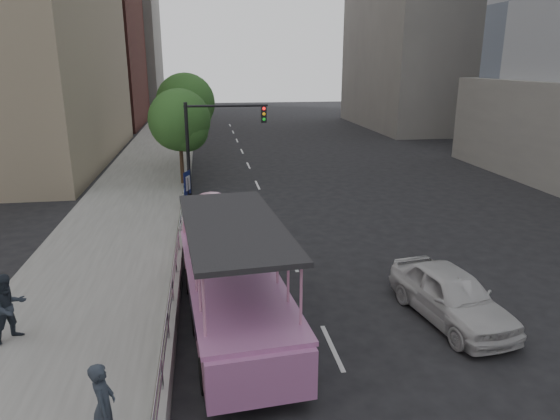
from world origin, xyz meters
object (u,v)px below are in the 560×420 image
object	(u,v)px
car	(451,295)
traffic_signal	(211,136)
pedestrian_near	(104,406)
street_tree_far	(187,105)
parking_sign	(188,198)
pedestrian_mid	(9,307)
street_tree_near	(181,123)
duck_boat	(228,274)

from	to	relation	value
car	traffic_signal	bearing A→B (deg)	106.73
pedestrian_near	street_tree_far	bearing A→B (deg)	-5.70
parking_sign	street_tree_far	distance (m)	15.40
pedestrian_mid	street_tree_far	xyz separation A→B (m)	(3.99, 22.75, 3.12)
pedestrian_near	traffic_signal	distance (m)	17.86
street_tree_far	car	bearing A→B (deg)	-71.25
traffic_signal	car	bearing A→B (deg)	-64.71
pedestrian_mid	traffic_signal	xyz separation A→B (m)	(5.38, 13.32, 2.31)
pedestrian_near	car	bearing A→B (deg)	-69.04
street_tree_near	street_tree_far	size ratio (longest dim) A/B	0.89
duck_boat	pedestrian_mid	world-z (taller)	duck_boat
duck_boat	street_tree_far	xyz separation A→B (m)	(-1.58, 21.52, 3.13)
parking_sign	pedestrian_near	bearing A→B (deg)	-96.05
street_tree_near	parking_sign	bearing A→B (deg)	-86.86
pedestrian_mid	street_tree_far	bearing A→B (deg)	33.81
car	pedestrian_mid	distance (m)	11.79
pedestrian_mid	street_tree_far	distance (m)	23.30
pedestrian_mid	street_tree_near	world-z (taller)	street_tree_near
car	parking_sign	bearing A→B (deg)	125.37
pedestrian_near	parking_sign	world-z (taller)	parking_sign
parking_sign	traffic_signal	world-z (taller)	traffic_signal
pedestrian_near	duck_boat	bearing A→B (deg)	-28.52
parking_sign	street_tree_far	xyz separation A→B (m)	(-0.30, 15.20, 2.48)
pedestrian_mid	street_tree_near	size ratio (longest dim) A/B	0.31
pedestrian_near	pedestrian_mid	size ratio (longest dim) A/B	0.97
pedestrian_near	pedestrian_mid	xyz separation A→B (m)	(-3.04, 4.23, 0.02)
duck_boat	pedestrian_mid	xyz separation A→B (m)	(-5.57, -1.22, 0.01)
traffic_signal	street_tree_far	bearing A→B (deg)	98.43
parking_sign	street_tree_near	world-z (taller)	street_tree_near
car	street_tree_near	size ratio (longest dim) A/B	0.78
duck_boat	parking_sign	distance (m)	6.49
pedestrian_near	parking_sign	size ratio (longest dim) A/B	0.59
street_tree_far	street_tree_near	bearing A→B (deg)	-91.91
car	street_tree_near	xyz separation A→B (m)	(-8.00, 16.97, 3.06)
duck_boat	pedestrian_near	bearing A→B (deg)	-114.82
traffic_signal	street_tree_near	bearing A→B (deg)	114.98
car	street_tree_far	distance (m)	24.51
duck_boat	traffic_signal	distance (m)	12.32
pedestrian_mid	street_tree_near	xyz separation A→B (m)	(3.79, 16.75, 2.63)
parking_sign	traffic_signal	bearing A→B (deg)	79.28
car	pedestrian_near	bearing A→B (deg)	-163.91
pedestrian_near	traffic_signal	xyz separation A→B (m)	(2.34, 17.55, 2.34)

